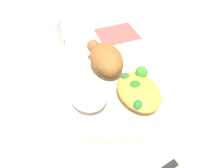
% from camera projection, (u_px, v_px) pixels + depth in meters
% --- Properties ---
extents(ground_plane, '(2.00, 2.00, 0.00)m').
position_uv_depth(ground_plane, '(112.00, 92.00, 0.48)').
color(ground_plane, '#BDBE8F').
extents(plate, '(0.26, 0.26, 0.02)m').
position_uv_depth(plate, '(112.00, 89.00, 0.47)').
color(plate, beige).
rests_on(plate, ground_plane).
extents(roasted_chicken, '(0.11, 0.07, 0.06)m').
position_uv_depth(roasted_chicken, '(106.00, 58.00, 0.48)').
color(roasted_chicken, '#915A26').
rests_on(roasted_chicken, plate).
extents(rice_pile, '(0.10, 0.08, 0.04)m').
position_uv_depth(rice_pile, '(87.00, 93.00, 0.42)').
color(rice_pile, white).
rests_on(rice_pile, plate).
extents(mac_cheese_with_broccoli, '(0.11, 0.08, 0.05)m').
position_uv_depth(mac_cheese_with_broccoli, '(138.00, 90.00, 0.43)').
color(mac_cheese_with_broccoli, gold).
rests_on(mac_cheese_with_broccoli, plate).
extents(fork, '(0.03, 0.14, 0.01)m').
position_uv_depth(fork, '(146.00, 157.00, 0.37)').
color(fork, silver).
rests_on(fork, ground_plane).
extents(water_glass, '(0.07, 0.07, 0.09)m').
position_uv_depth(water_glass, '(49.00, 35.00, 0.55)').
color(water_glass, silver).
rests_on(water_glass, ground_plane).
extents(napkin, '(0.11, 0.12, 0.00)m').
position_uv_depth(napkin, '(117.00, 34.00, 0.64)').
color(napkin, '#DB4C47').
rests_on(napkin, ground_plane).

